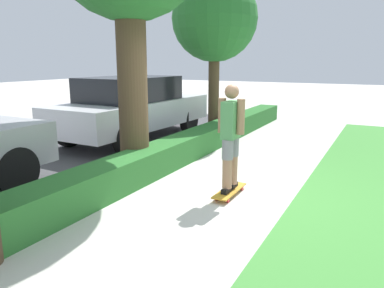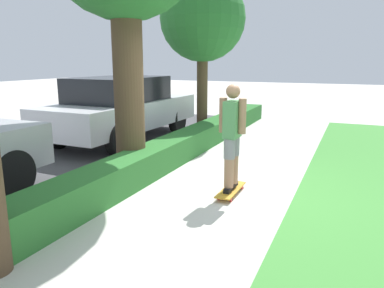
{
  "view_description": "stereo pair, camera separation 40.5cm",
  "coord_description": "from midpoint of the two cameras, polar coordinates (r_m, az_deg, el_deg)",
  "views": [
    {
      "loc": [
        -5.19,
        -2.1,
        2.04
      ],
      "look_at": [
        -0.03,
        0.6,
        0.73
      ],
      "focal_mm": 35.0,
      "sensor_mm": 36.0,
      "label": 1
    },
    {
      "loc": [
        -5.36,
        -1.73,
        2.04
      ],
      "look_at": [
        -0.03,
        0.6,
        0.73
      ],
      "focal_mm": 35.0,
      "sensor_mm": 36.0,
      "label": 2
    }
  ],
  "objects": [
    {
      "name": "ground_plane",
      "position": [
        5.97,
        3.48,
        -7.34
      ],
      "size": [
        60.0,
        60.0,
        0.0
      ],
      "primitive_type": "plane",
      "color": "beige"
    },
    {
      "name": "street_asphalt",
      "position": [
        8.33,
        -24.79,
        -2.68
      ],
      "size": [
        15.53,
        5.0,
        0.01
      ],
      "color": "#474749",
      "rests_on": "ground_plane"
    },
    {
      "name": "hedge_row",
      "position": [
        6.59,
        -9.69,
        -3.3
      ],
      "size": [
        15.53,
        0.6,
        0.5
      ],
      "color": "#2D702D",
      "rests_on": "ground_plane"
    },
    {
      "name": "skateboard",
      "position": [
        5.86,
        3.95,
        -7.03
      ],
      "size": [
        0.87,
        0.24,
        0.08
      ],
      "color": "gold",
      "rests_on": "ground_plane"
    },
    {
      "name": "skater_person",
      "position": [
        5.63,
        4.09,
        1.4
      ],
      "size": [
        0.49,
        0.41,
        1.62
      ],
      "color": "black",
      "rests_on": "skateboard"
    },
    {
      "name": "tree_far",
      "position": [
        10.43,
        0.46,
        18.42
      ],
      "size": [
        2.27,
        2.27,
        4.26
      ],
      "color": "brown",
      "rests_on": "ground_plane"
    },
    {
      "name": "parked_car_middle",
      "position": [
        9.86,
        -11.82,
        5.47
      ],
      "size": [
        4.79,
        2.01,
        1.63
      ],
      "rotation": [
        0.0,
        0.0,
        -0.03
      ],
      "color": "silver",
      "rests_on": "ground_plane"
    }
  ]
}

